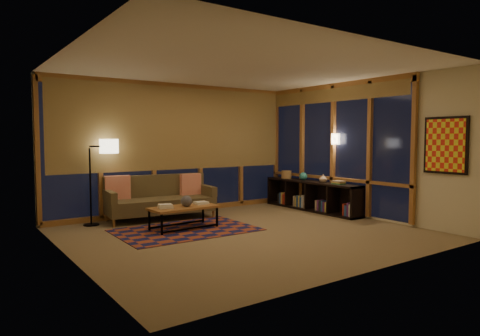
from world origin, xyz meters
TOP-DOWN VIEW (x-y plane):
  - floor at (0.00, 0.00)m, footprint 5.50×5.00m
  - ceiling at (0.00, 0.00)m, footprint 5.50×5.00m
  - walls at (0.00, 0.00)m, footprint 5.51×5.01m
  - window_wall_back at (0.00, 2.43)m, footprint 5.30×0.16m
  - window_wall_right at (2.68, 0.60)m, footprint 0.16×3.70m
  - wall_art at (2.71, -1.85)m, footprint 0.06×0.74m
  - wall_sconce at (2.62, 0.45)m, footprint 0.12×0.18m
  - sofa at (-0.63, 1.94)m, footprint 2.10×1.04m
  - pillow_left at (-1.36, 2.25)m, footprint 0.49×0.24m
  - pillow_right at (0.09, 2.05)m, footprint 0.44×0.18m
  - area_rug at (-0.70, 0.76)m, footprint 2.32×1.56m
  - coffee_table at (-0.68, 0.87)m, footprint 1.20×0.60m
  - book_stack_a at (-1.02, 0.89)m, footprint 0.26×0.23m
  - book_stack_b at (-0.31, 0.92)m, footprint 0.27×0.21m
  - ceramic_pot at (-0.64, 0.84)m, footprint 0.22×0.22m
  - floor_lamp at (-1.90, 2.12)m, footprint 0.54×0.38m
  - bookshelf at (2.49, 1.00)m, footprint 0.40×2.55m
  - basket at (2.47, 1.81)m, footprint 0.28×0.28m
  - teal_bowl at (2.49, 1.26)m, footprint 0.22×0.22m
  - vase at (2.49, 0.66)m, footprint 0.17×0.17m
  - shelf_book_stack at (2.49, 0.24)m, footprint 0.21×0.26m

SIDE VIEW (x-z plane):
  - floor at x=0.00m, z-range -0.01..0.01m
  - area_rug at x=-0.70m, z-range 0.00..0.01m
  - coffee_table at x=-0.68m, z-range 0.00..0.39m
  - bookshelf at x=2.49m, z-range 0.00..0.64m
  - sofa at x=-0.63m, z-range 0.00..0.83m
  - book_stack_b at x=-0.31m, z-range 0.39..0.45m
  - book_stack_a at x=-1.02m, z-range 0.39..0.46m
  - ceramic_pot at x=-0.64m, z-range 0.39..0.59m
  - pillow_right at x=0.09m, z-range 0.41..0.84m
  - pillow_left at x=-1.36m, z-range 0.41..0.88m
  - shelf_book_stack at x=2.49m, z-range 0.64..0.70m
  - vase at x=2.49m, z-range 0.64..0.81m
  - teal_bowl at x=2.49m, z-range 0.64..0.81m
  - basket at x=2.47m, z-range 0.64..0.81m
  - floor_lamp at x=-1.90m, z-range 0.00..1.56m
  - walls at x=0.00m, z-range 0.00..2.70m
  - window_wall_back at x=0.00m, z-range 0.05..2.65m
  - window_wall_right at x=2.68m, z-range 0.05..2.65m
  - wall_art at x=2.71m, z-range 0.98..1.92m
  - wall_sconce at x=2.62m, z-range 1.44..1.66m
  - ceiling at x=0.00m, z-range 2.70..2.71m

